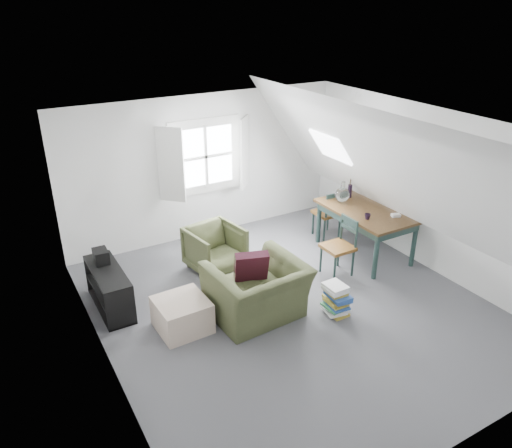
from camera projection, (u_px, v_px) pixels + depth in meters
floor at (292, 307)px, 6.95m from camera, size 5.50×5.50×0.00m
ceiling at (298, 130)px, 5.90m from camera, size 5.50×5.50×0.00m
wall_back at (205, 167)px, 8.59m from camera, size 5.00×0.00×5.00m
wall_front at (474, 344)px, 4.26m from camera, size 5.00×0.00×5.00m
wall_left at (99, 276)px, 5.29m from camera, size 0.00×5.50×5.50m
wall_right at (431, 191)px, 7.56m from camera, size 0.00×5.50×5.50m
slope_left at (179, 212)px, 5.50m from camera, size 3.19×5.50×4.48m
slope_right at (389, 168)px, 6.91m from camera, size 3.19×5.50×4.48m
dormer_window at (206, 157)px, 8.44m from camera, size 1.71×0.35×1.30m
skylight at (331, 147)px, 7.94m from camera, size 0.35×0.75×0.47m
armchair_near at (257, 316)px, 6.76m from camera, size 1.26×1.12×0.78m
armchair_far at (216, 269)px, 7.91m from camera, size 0.88×0.90×0.72m
throw_pillow at (251, 266)px, 6.59m from camera, size 0.50×0.38×0.46m
ottoman at (182, 315)px, 6.42m from camera, size 0.65×0.65×0.42m
dining_table at (366, 215)px, 8.10m from camera, size 0.96×1.60×0.80m
demijohn at (342, 194)px, 8.28m from camera, size 0.25×0.25×0.35m
vase_twigs at (350, 190)px, 8.48m from camera, size 0.07×0.08×0.57m
cup at (367, 219)px, 7.70m from camera, size 0.10×0.10×0.09m
paper_box at (396, 215)px, 7.78m from camera, size 0.16×0.13×0.04m
dining_chair_far at (328, 213)px, 8.78m from camera, size 0.41×0.41×0.88m
dining_chair_near at (340, 246)px, 7.60m from camera, size 0.43×0.43×0.91m
media_shelf at (110, 292)px, 6.82m from camera, size 0.38×1.14×0.59m
electronics_box at (101, 257)px, 6.87m from camera, size 0.19×0.26×0.21m
magazine_stack at (336, 300)px, 6.72m from camera, size 0.33×0.39×0.44m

